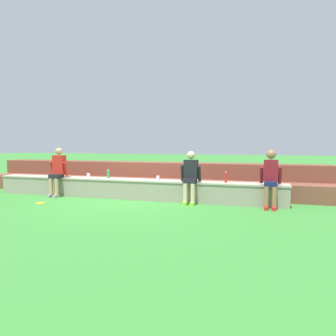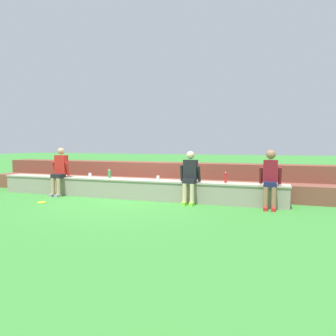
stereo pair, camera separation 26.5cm
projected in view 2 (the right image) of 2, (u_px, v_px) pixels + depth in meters
ground_plane at (126, 200)px, 8.53m from camera, size 80.00×80.00×0.00m
stone_seating_wall at (130, 188)px, 8.76m from camera, size 8.57×0.57×0.55m
brick_bleachers at (148, 179)px, 10.03m from camera, size 11.13×1.52×0.95m
person_far_left at (60, 170)px, 9.18m from camera, size 0.54×0.53×1.44m
person_left_of_center at (190, 175)px, 7.86m from camera, size 0.53×0.46×1.37m
person_center at (270, 177)px, 7.24m from camera, size 0.51×0.50×1.41m
water_bottle_near_left at (109, 174)px, 9.01m from camera, size 0.08×0.08×0.25m
water_bottle_mid_left at (226, 178)px, 7.86m from camera, size 0.06×0.06×0.28m
plastic_cup_middle at (158, 178)px, 8.47m from camera, size 0.09×0.09×0.12m
plastic_cup_right_end at (90, 175)px, 9.23m from camera, size 0.09×0.09×0.13m
frisbee at (42, 202)px, 8.09m from camera, size 0.22×0.22×0.02m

